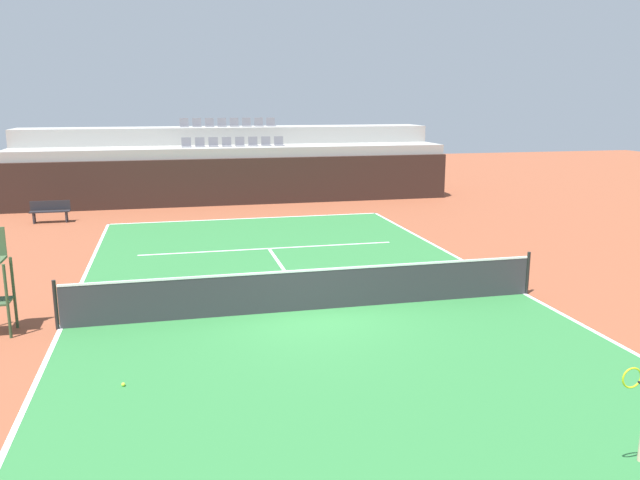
% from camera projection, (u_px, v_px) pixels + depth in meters
% --- Properties ---
extents(ground_plane, '(80.00, 80.00, 0.00)m').
position_uv_depth(ground_plane, '(312.00, 310.00, 14.79)').
color(ground_plane, brown).
extents(court_surface, '(11.00, 24.00, 0.01)m').
position_uv_depth(court_surface, '(312.00, 310.00, 14.79)').
color(court_surface, '#2D7238').
rests_on(court_surface, ground_plane).
extents(baseline_far, '(11.00, 0.10, 0.00)m').
position_uv_depth(baseline_far, '(248.00, 218.00, 26.15)').
color(baseline_far, white).
rests_on(baseline_far, court_surface).
extents(sideline_left, '(0.10, 24.00, 0.00)m').
position_uv_depth(sideline_left, '(60.00, 329.00, 13.56)').
color(sideline_left, white).
rests_on(sideline_left, court_surface).
extents(sideline_right, '(0.10, 24.00, 0.00)m').
position_uv_depth(sideline_right, '(524.00, 294.00, 16.01)').
color(sideline_right, white).
rests_on(sideline_right, court_surface).
extents(service_line_far, '(8.26, 0.10, 0.00)m').
position_uv_depth(service_line_far, '(269.00, 248.00, 20.87)').
color(service_line_far, white).
rests_on(service_line_far, court_surface).
extents(centre_service_line, '(0.10, 6.40, 0.00)m').
position_uv_depth(centre_service_line, '(287.00, 274.00, 17.83)').
color(centre_service_line, white).
rests_on(centre_service_line, court_surface).
extents(back_wall, '(20.35, 0.30, 2.13)m').
position_uv_depth(back_wall, '(238.00, 182.00, 29.40)').
color(back_wall, black).
rests_on(back_wall, ground_plane).
extents(stands_tier_lower, '(20.35, 2.40, 2.59)m').
position_uv_depth(stands_tier_lower, '(235.00, 174.00, 30.64)').
color(stands_tier_lower, '#9E9E99').
rests_on(stands_tier_lower, ground_plane).
extents(stands_tier_upper, '(20.35, 2.40, 3.41)m').
position_uv_depth(stands_tier_upper, '(229.00, 160.00, 32.83)').
color(stands_tier_upper, '#9E9E99').
rests_on(stands_tier_upper, ground_plane).
extents(seating_row_lower, '(4.82, 0.44, 0.44)m').
position_uv_depth(seating_row_lower, '(233.00, 144.00, 30.43)').
color(seating_row_lower, slate).
rests_on(seating_row_lower, stands_tier_lower).
extents(seating_row_upper, '(4.82, 0.44, 0.44)m').
position_uv_depth(seating_row_upper, '(228.00, 124.00, 32.53)').
color(seating_row_upper, slate).
rests_on(seating_row_upper, stands_tier_upper).
extents(tennis_net, '(11.08, 0.08, 1.07)m').
position_uv_depth(tennis_net, '(312.00, 289.00, 14.68)').
color(tennis_net, black).
rests_on(tennis_net, court_surface).
extents(player_bench, '(1.50, 0.40, 0.85)m').
position_uv_depth(player_bench, '(50.00, 210.00, 25.28)').
color(player_bench, '#232328').
rests_on(player_bench, ground_plane).
extents(tennis_ball_2, '(0.07, 0.07, 0.07)m').
position_uv_depth(tennis_ball_2, '(123.00, 384.00, 10.84)').
color(tennis_ball_2, '#CCE033').
rests_on(tennis_ball_2, court_surface).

